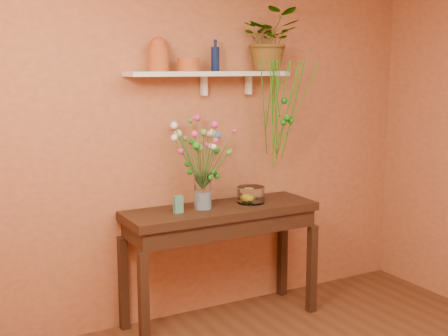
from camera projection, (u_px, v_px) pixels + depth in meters
name	position (u px, v px, depth m)	size (l,w,h in m)	color
room	(375.00, 194.00, 2.91)	(4.04, 4.04, 2.70)	brown
sideboard	(221.00, 224.00, 4.54)	(1.51, 0.48, 0.92)	#352315
wall_shelf	(210.00, 74.00, 4.46)	(1.30, 0.24, 0.19)	white
terracotta_jug	(159.00, 55.00, 4.26)	(0.18, 0.18, 0.25)	#B15428
terracotta_pot	(188.00, 64.00, 4.35)	(0.16, 0.16, 0.10)	#B15428
blue_bottle	(215.00, 58.00, 4.48)	(0.07, 0.07, 0.24)	#0A1842
spider_plant	(270.00, 40.00, 4.67)	(0.44, 0.38, 0.49)	#1D7819
plant_fronds	(283.00, 110.00, 4.63)	(0.57, 0.35, 0.86)	#1D7819
glass_vase	(203.00, 194.00, 4.43)	(0.13, 0.13, 0.27)	white
bouquet	(201.00, 146.00, 4.35)	(0.53, 0.47, 0.55)	#386B28
glass_bowl	(251.00, 195.00, 4.64)	(0.21, 0.21, 0.13)	white
lemon	(249.00, 197.00, 4.65)	(0.07, 0.07, 0.07)	yellow
carton	(178.00, 204.00, 4.32)	(0.06, 0.05, 0.13)	#356982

